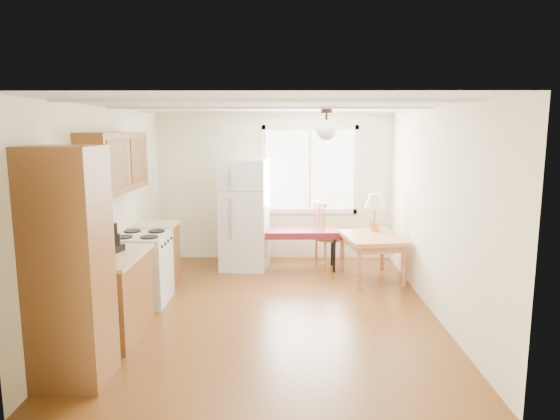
{
  "coord_description": "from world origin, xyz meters",
  "views": [
    {
      "loc": [
        0.17,
        -6.03,
        2.24
      ],
      "look_at": [
        0.11,
        0.65,
        1.15
      ],
      "focal_mm": 32.0,
      "sensor_mm": 36.0,
      "label": 1
    }
  ],
  "objects_px": {
    "refrigerator": "(244,214)",
    "chair": "(324,230)",
    "bench": "(297,234)",
    "dining_table": "(372,242)"
  },
  "relations": [
    {
      "from": "refrigerator",
      "to": "chair",
      "type": "xyz_separation_m",
      "value": [
        1.29,
        -0.0,
        -0.26
      ]
    },
    {
      "from": "dining_table",
      "to": "refrigerator",
      "type": "bearing_deg",
      "value": 154.41
    },
    {
      "from": "refrigerator",
      "to": "dining_table",
      "type": "bearing_deg",
      "value": -12.18
    },
    {
      "from": "bench",
      "to": "dining_table",
      "type": "relative_size",
      "value": 1.2
    },
    {
      "from": "bench",
      "to": "chair",
      "type": "relative_size",
      "value": 1.29
    },
    {
      "from": "dining_table",
      "to": "chair",
      "type": "bearing_deg",
      "value": 129.29
    },
    {
      "from": "bench",
      "to": "chair",
      "type": "height_order",
      "value": "chair"
    },
    {
      "from": "bench",
      "to": "chair",
      "type": "bearing_deg",
      "value": 6.74
    },
    {
      "from": "bench",
      "to": "refrigerator",
      "type": "bearing_deg",
      "value": 173.84
    },
    {
      "from": "refrigerator",
      "to": "chair",
      "type": "bearing_deg",
      "value": 5.13
    }
  ]
}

